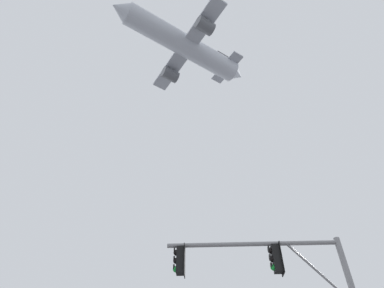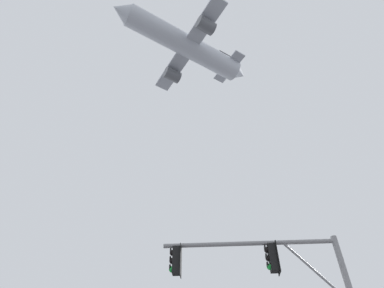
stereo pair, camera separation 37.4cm
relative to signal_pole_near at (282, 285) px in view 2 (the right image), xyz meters
name	(u,v)px [view 2 (the right image)]	position (x,y,z in m)	size (l,w,h in m)	color
signal_pole_near	(282,285)	(0.00, 0.00, 0.00)	(5.85, 1.09, 6.24)	gray
airplane	(185,45)	(-2.67, 15.53, 38.72)	(20.79, 16.05, 6.00)	#B7BCC6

